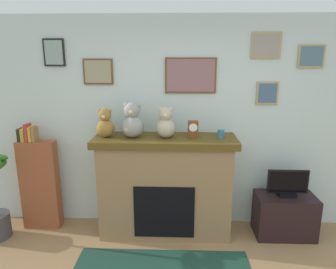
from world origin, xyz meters
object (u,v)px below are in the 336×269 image
tv_stand (284,215)px  television (288,184)px  candle_jar (221,134)px  teddy_bear_grey (166,124)px  teddy_bear_brown (132,122)px  bookshelf (40,182)px  fireplace (165,185)px  mantel_clock (193,129)px  teddy_bear_tan (105,124)px

tv_stand → television: size_ratio=1.46×
candle_jar → teddy_bear_grey: teddy_bear_grey is taller
tv_stand → candle_jar: bearing=178.6°
teddy_bear_brown → television: bearing=-0.7°
bookshelf → tv_stand: bookshelf is taller
fireplace → teddy_bear_grey: size_ratio=4.63×
bookshelf → mantel_clock: 2.02m
teddy_bear_brown → teddy_bear_grey: teddy_bear_brown is taller
bookshelf → candle_jar: (2.21, -0.08, 0.66)m
tv_stand → teddy_bear_brown: size_ratio=1.68×
teddy_bear_brown → mantel_clock: bearing=-0.1°
teddy_bear_brown → teddy_bear_grey: size_ratio=1.15×
tv_stand → teddy_bear_brown: teddy_bear_brown is taller
bookshelf → mantel_clock: mantel_clock is taller
tv_stand → candle_jar: size_ratio=7.15×
fireplace → candle_jar: size_ratio=17.07×
teddy_bear_brown → bookshelf: bearing=176.2°
fireplace → teddy_bear_tan: 1.02m
mantel_clock → teddy_bear_tan: size_ratio=0.59×
fireplace → tv_stand: 1.49m
fireplace → mantel_clock: mantel_clock is taller
candle_jar → mantel_clock: size_ratio=0.49×
tv_stand → teddy_bear_grey: (-1.43, 0.02, 1.12)m
fireplace → teddy_bear_brown: bearing=-177.2°
teddy_bear_tan → teddy_bear_brown: bearing=-0.0°
teddy_bear_grey → teddy_bear_tan: bearing=180.0°
teddy_bear_tan → teddy_bear_grey: teddy_bear_grey is taller
candle_jar → mantel_clock: (-0.32, -0.00, 0.05)m
teddy_bear_grey → mantel_clock: bearing=-0.1°
bookshelf → teddy_bear_brown: teddy_bear_brown is taller
mantel_clock → teddy_bear_brown: teddy_bear_brown is taller
television → teddy_bear_brown: bearing=179.3°
television → teddy_bear_tan: size_ratio=1.42×
teddy_bear_tan → teddy_bear_brown: 0.32m
television → teddy_bear_grey: size_ratio=1.33×
bookshelf → tv_stand: (3.01, -0.10, -0.34)m
television → candle_jar: bearing=178.5°
bookshelf → teddy_bear_grey: bearing=-2.9°
fireplace → candle_jar: bearing=-1.6°
tv_stand → mantel_clock: (-1.12, 0.02, 1.05)m
tv_stand → candle_jar: candle_jar is taller
teddy_bear_brown → teddy_bear_tan: bearing=180.0°
mantel_clock → teddy_bear_grey: size_ratio=0.55×
teddy_bear_tan → teddy_bear_grey: bearing=-0.0°
television → tv_stand: bearing=90.0°
tv_stand → teddy_bear_tan: (-2.13, 0.02, 1.10)m
teddy_bear_grey → television: bearing=-0.8°
tv_stand → television: 0.41m
bookshelf → teddy_bear_grey: size_ratio=3.77×
tv_stand → teddy_bear_grey: size_ratio=1.94×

